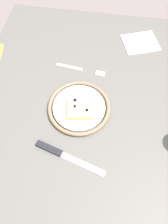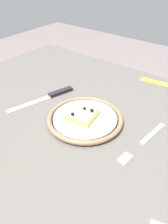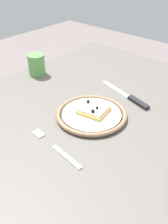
# 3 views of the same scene
# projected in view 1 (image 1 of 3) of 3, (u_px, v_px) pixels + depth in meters

# --- Properties ---
(ground_plane) EXTENTS (6.00, 6.00, 0.00)m
(ground_plane) POSITION_uv_depth(u_px,v_px,m) (84.00, 166.00, 1.43)
(ground_plane) COLOR slate
(dining_table) EXTENTS (1.10, 0.86, 0.77)m
(dining_table) POSITION_uv_depth(u_px,v_px,m) (84.00, 123.00, 0.83)
(dining_table) COLOR #5B5651
(dining_table) RESTS_ON ground_plane
(plate) EXTENTS (0.22, 0.22, 0.02)m
(plate) POSITION_uv_depth(u_px,v_px,m) (79.00, 107.00, 0.75)
(plate) COLOR white
(plate) RESTS_ON dining_table
(pizza_slice_near) EXTENTS (0.10, 0.10, 0.03)m
(pizza_slice_near) POSITION_uv_depth(u_px,v_px,m) (79.00, 108.00, 0.74)
(pizza_slice_near) COLOR tan
(pizza_slice_near) RESTS_ON plate
(knife) EXTENTS (0.08, 0.24, 0.01)m
(knife) POSITION_uv_depth(u_px,v_px,m) (58.00, 153.00, 0.68)
(knife) COLOR silver
(knife) RESTS_ON dining_table
(fork) EXTENTS (0.04, 0.20, 0.00)m
(fork) POSITION_uv_depth(u_px,v_px,m) (81.00, 69.00, 0.84)
(fork) COLOR silver
(fork) RESTS_ON dining_table
(napkin) EXTENTS (0.16, 0.18, 0.00)m
(napkin) POSITION_uv_depth(u_px,v_px,m) (140.00, 43.00, 0.91)
(napkin) COLOR white
(napkin) RESTS_ON dining_table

